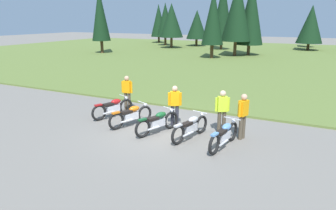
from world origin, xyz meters
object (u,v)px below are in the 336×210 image
motorcycle_silver (190,127)px  rider_checking_bike (243,114)px  motorcycle_sky_blue (224,135)px  motorcycle_orange (131,115)px  motorcycle_british_green (158,122)px  rider_with_back_turned (175,104)px  rider_in_hivis_vest (222,109)px  motorcycle_red (113,107)px  rider_near_row_end (127,91)px

motorcycle_silver → rider_checking_bike: 1.92m
rider_checking_bike → motorcycle_sky_blue: bearing=-110.2°
motorcycle_orange → rider_checking_bike: size_ratio=1.19×
motorcycle_british_green → rider_checking_bike: bearing=15.0°
rider_with_back_turned → rider_in_hivis_vest: 1.91m
motorcycle_silver → rider_in_hivis_vest: size_ratio=1.23×
rider_with_back_turned → rider_in_hivis_vest: (1.91, 0.05, 0.00)m
motorcycle_orange → rider_in_hivis_vest: (3.53, 0.73, 0.51)m
motorcycle_silver → rider_checking_bike: bearing=25.1°
motorcycle_red → rider_near_row_end: (0.05, 1.07, 0.51)m
rider_with_back_turned → rider_in_hivis_vest: size_ratio=1.00×
motorcycle_british_green → rider_near_row_end: bearing=143.7°
motorcycle_orange → motorcycle_british_green: bearing=-11.0°
motorcycle_silver → rider_with_back_turned: 1.49m
rider_in_hivis_vest → motorcycle_british_green: bearing=-155.5°
motorcycle_sky_blue → rider_checking_bike: 1.18m
motorcycle_red → rider_near_row_end: size_ratio=1.20×
motorcycle_orange → rider_near_row_end: size_ratio=1.19×
motorcycle_silver → rider_checking_bike: size_ratio=1.23×
rider_near_row_end → motorcycle_silver: bearing=-25.7°
motorcycle_orange → rider_in_hivis_vest: 3.64m
motorcycle_red → motorcycle_orange: 1.44m
motorcycle_red → motorcycle_silver: same height
rider_checking_bike → rider_with_back_turned: 2.73m
motorcycle_orange → rider_with_back_turned: (1.62, 0.69, 0.51)m
motorcycle_silver → motorcycle_sky_blue: (1.30, -0.22, 0.00)m
motorcycle_british_green → rider_with_back_turned: (0.27, 0.95, 0.51)m
rider_in_hivis_vest → rider_near_row_end: 4.89m
motorcycle_silver → rider_checking_bike: (1.67, 0.78, 0.51)m
motorcycle_sky_blue → rider_in_hivis_vest: bearing=110.4°
motorcycle_red → rider_near_row_end: 1.19m
motorcycle_orange → motorcycle_british_green: (1.35, -0.26, 0.00)m
motorcycle_british_green → rider_with_back_turned: rider_with_back_turned is taller
motorcycle_silver → motorcycle_british_green: bearing=-179.1°
motorcycle_british_green → rider_near_row_end: rider_near_row_end is taller
motorcycle_orange → motorcycle_sky_blue: bearing=-6.6°
motorcycle_red → rider_in_hivis_vest: 4.88m
motorcycle_sky_blue → rider_near_row_end: size_ratio=1.25×
motorcycle_orange → motorcycle_sky_blue: 4.00m
rider_checking_bike → rider_near_row_end: 5.72m
rider_in_hivis_vest → rider_checking_bike: bearing=-13.1°
motorcycle_sky_blue → rider_in_hivis_vest: 1.37m
motorcycle_red → rider_with_back_turned: size_ratio=1.20×
motorcycle_orange → motorcycle_sky_blue: same height
motorcycle_red → motorcycle_british_green: 2.79m
motorcycle_orange → rider_in_hivis_vest: size_ratio=1.19×
motorcycle_british_green → motorcycle_sky_blue: same height
rider_in_hivis_vest → motorcycle_sky_blue: bearing=-69.6°
motorcycle_silver → rider_near_row_end: (-3.94, 1.90, 0.51)m
rider_checking_bike → rider_near_row_end: same height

